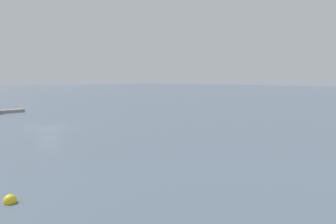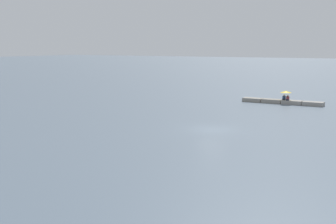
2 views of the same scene
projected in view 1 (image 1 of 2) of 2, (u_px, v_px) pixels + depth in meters
The scene contains 2 objects.
ground_plane at pixel (49, 128), 38.60m from camera, with size 500.00×500.00×0.00m, color slate.
mooring_buoy_near at pixel (10, 201), 15.29m from camera, with size 0.62×0.62×0.62m.
Camera 1 is at (17.46, 37.04, 6.11)m, focal length 33.13 mm.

